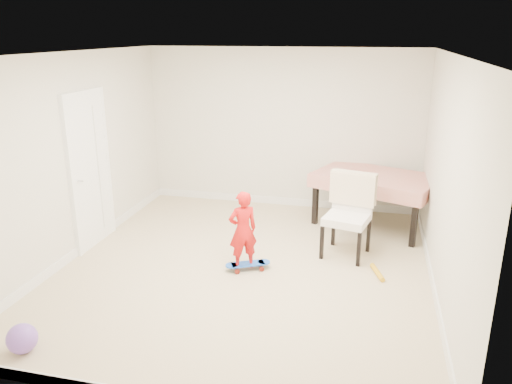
% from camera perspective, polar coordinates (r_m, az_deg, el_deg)
% --- Properties ---
extents(ground, '(5.00, 5.00, 0.00)m').
position_cam_1_polar(ground, '(6.32, -1.32, -8.70)').
color(ground, tan).
rests_on(ground, ground).
extents(ceiling, '(4.50, 5.00, 0.04)m').
position_cam_1_polar(ceiling, '(5.66, -1.51, 15.36)').
color(ceiling, white).
rests_on(ceiling, wall_back).
extents(wall_back, '(4.50, 0.04, 2.60)m').
position_cam_1_polar(wall_back, '(8.22, 3.04, 7.16)').
color(wall_back, beige).
rests_on(wall_back, ground).
extents(wall_front, '(4.50, 0.04, 2.60)m').
position_cam_1_polar(wall_front, '(3.65, -11.45, -7.29)').
color(wall_front, beige).
rests_on(wall_front, ground).
extents(wall_left, '(0.04, 5.00, 2.60)m').
position_cam_1_polar(wall_left, '(6.76, -20.05, 3.73)').
color(wall_left, beige).
rests_on(wall_left, ground).
extents(wall_right, '(0.04, 5.00, 2.60)m').
position_cam_1_polar(wall_right, '(5.73, 20.72, 1.21)').
color(wall_right, beige).
rests_on(wall_right, ground).
extents(door, '(0.11, 0.94, 2.11)m').
position_cam_1_polar(door, '(7.07, -18.46, 2.17)').
color(door, white).
rests_on(door, ground).
extents(baseboard_back, '(4.50, 0.02, 0.12)m').
position_cam_1_polar(baseboard_back, '(8.54, 2.91, -1.03)').
color(baseboard_back, white).
rests_on(baseboard_back, ground).
extents(baseboard_left, '(0.02, 5.00, 0.12)m').
position_cam_1_polar(baseboard_left, '(7.15, -19.06, -5.93)').
color(baseboard_left, white).
rests_on(baseboard_left, ground).
extents(baseboard_right, '(0.02, 5.00, 0.12)m').
position_cam_1_polar(baseboard_right, '(6.18, 19.54, -9.88)').
color(baseboard_right, white).
rests_on(baseboard_right, ground).
extents(dining_table, '(1.98, 1.62, 0.81)m').
position_cam_1_polar(dining_table, '(7.72, 13.32, -0.92)').
color(dining_table, '#BB150A').
rests_on(dining_table, ground).
extents(dining_chair, '(0.73, 0.79, 1.09)m').
position_cam_1_polar(dining_chair, '(6.57, 10.35, -2.76)').
color(dining_chair, white).
rests_on(dining_chair, ground).
extents(skateboard, '(0.60, 0.44, 0.08)m').
position_cam_1_polar(skateboard, '(6.27, -0.93, -8.49)').
color(skateboard, blue).
rests_on(skateboard, ground).
extents(child, '(0.43, 0.40, 0.99)m').
position_cam_1_polar(child, '(6.09, -1.51, -4.68)').
color(child, red).
rests_on(child, ground).
extents(balloon, '(0.28, 0.28, 0.28)m').
position_cam_1_polar(balloon, '(5.24, -25.18, -14.93)').
color(balloon, '#7E51C3').
rests_on(balloon, ground).
extents(foam_toy, '(0.18, 0.40, 0.06)m').
position_cam_1_polar(foam_toy, '(6.33, 13.69, -8.92)').
color(foam_toy, gold).
rests_on(foam_toy, ground).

